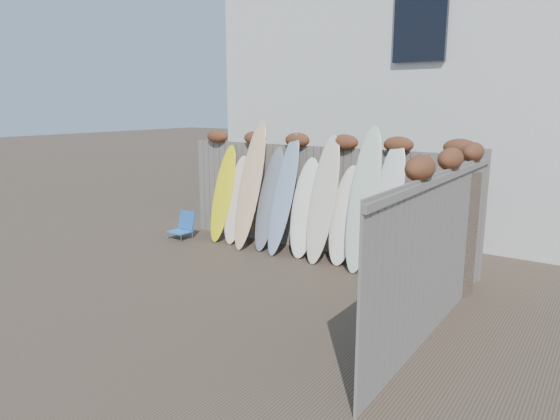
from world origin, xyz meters
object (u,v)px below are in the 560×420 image
Objects in this scene: lattice_panel at (447,241)px; wooden_crate at (418,281)px; surfboard_0 at (223,193)px; beach_chair at (183,226)px.

wooden_crate is at bearing -114.67° from lattice_panel.
wooden_crate is 0.34× the size of surfboard_0.
beach_chair is at bearing 172.35° from wooden_crate.
beach_chair is 0.31× the size of lattice_panel.
beach_chair is 5.33m from wooden_crate.
lattice_panel is 4.88m from surfboard_0.
wooden_crate is 0.38× the size of lattice_panel.
surfboard_0 reaches higher than beach_chair.
surfboard_0 reaches higher than lattice_panel.
surfboard_0 reaches higher than wooden_crate.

